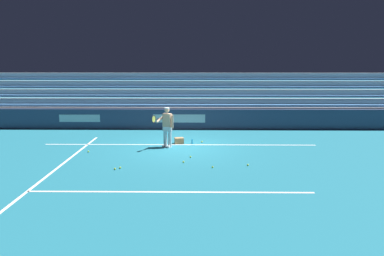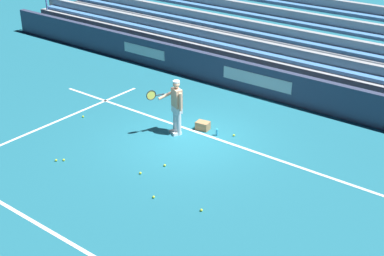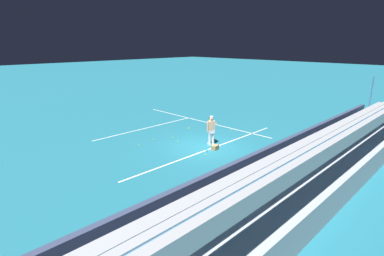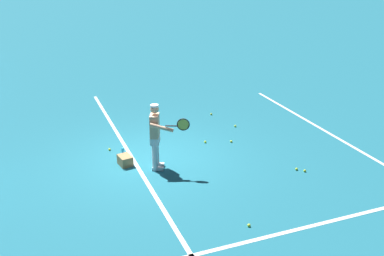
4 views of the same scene
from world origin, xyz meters
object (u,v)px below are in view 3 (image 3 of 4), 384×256
object	(u,v)px
tennis_ball_near_player	(173,138)
tennis_ball_on_baseline	(231,130)
tennis_ball_by_box	(189,129)
tennis_ball_stray_back	(189,128)
tennis_ball_far_left	(178,141)
tennis_ball_toward_net	(153,139)
ball_box_cardboard	(215,147)
tennis_ball_midcourt	(205,155)
tennis_ball_far_right	(139,145)
tennis_player	(211,130)
water_bottle	(207,150)

from	to	relation	value
tennis_ball_near_player	tennis_ball_on_baseline	xyz separation A→B (m)	(3.94, -1.51, 0.00)
tennis_ball_by_box	tennis_ball_stray_back	distance (m)	0.21
tennis_ball_on_baseline	tennis_ball_far_left	distance (m)	4.25
tennis_ball_near_player	tennis_ball_on_baseline	bearing A→B (deg)	-20.97
tennis_ball_far_left	tennis_ball_toward_net	xyz separation A→B (m)	(-0.80, 1.36, 0.00)
ball_box_cardboard	tennis_ball_toward_net	size ratio (longest dim) A/B	6.06
tennis_ball_midcourt	tennis_ball_toward_net	distance (m)	4.05
tennis_ball_on_baseline	tennis_ball_toward_net	size ratio (longest dim) A/B	1.00
tennis_ball_on_baseline	tennis_ball_far_right	world-z (taller)	same
tennis_player	tennis_ball_far_right	distance (m)	4.30
tennis_ball_near_player	tennis_player	bearing A→B (deg)	-72.20
tennis_ball_far_right	tennis_ball_far_left	bearing A→B (deg)	-27.71
tennis_ball_toward_net	tennis_ball_far_left	bearing A→B (deg)	-59.52
tennis_ball_near_player	tennis_ball_by_box	size ratio (longest dim) A/B	1.00
ball_box_cardboard	tennis_ball_on_baseline	xyz separation A→B (m)	(3.62, 1.68, -0.10)
tennis_ball_by_box	water_bottle	distance (m)	4.60
tennis_ball_stray_back	tennis_ball_midcourt	distance (m)	5.28
tennis_ball_near_player	tennis_ball_far_right	world-z (taller)	same
tennis_ball_far_left	tennis_ball_by_box	bearing A→B (deg)	31.75
tennis_ball_near_player	water_bottle	xyz separation A→B (m)	(-0.28, -3.11, 0.08)
tennis_ball_far_right	tennis_player	bearing A→B (deg)	-42.59
tennis_ball_near_player	water_bottle	bearing A→B (deg)	-95.10
tennis_ball_on_baseline	tennis_ball_toward_net	distance (m)	5.42
tennis_ball_on_baseline	tennis_ball_near_player	bearing A→B (deg)	159.03
tennis_ball_on_baseline	water_bottle	world-z (taller)	water_bottle
tennis_ball_by_box	tennis_ball_far_left	xyz separation A→B (m)	(-2.41, -1.49, 0.00)
ball_box_cardboard	tennis_player	bearing A→B (deg)	55.65
tennis_ball_far_right	tennis_ball_toward_net	xyz separation A→B (m)	(1.27, 0.27, 0.00)
tennis_ball_far_left	tennis_ball_far_right	world-z (taller)	same
tennis_ball_midcourt	tennis_ball_toward_net	xyz separation A→B (m)	(-0.32, 4.04, 0.00)
tennis_ball_far_left	water_bottle	size ratio (longest dim) A/B	0.30
ball_box_cardboard	water_bottle	bearing A→B (deg)	172.63
tennis_player	ball_box_cardboard	size ratio (longest dim) A/B	4.29
tennis_ball_toward_net	tennis_ball_stray_back	bearing A→B (deg)	4.69
ball_box_cardboard	tennis_ball_far_right	world-z (taller)	ball_box_cardboard
tennis_ball_far_left	water_bottle	xyz separation A→B (m)	(-0.04, -2.40, 0.08)
tennis_ball_stray_back	tennis_ball_midcourt	bearing A→B (deg)	-125.17
tennis_ball_far_left	water_bottle	distance (m)	2.40
tennis_ball_far_right	water_bottle	size ratio (longest dim) A/B	0.30
ball_box_cardboard	tennis_ball_midcourt	bearing A→B (deg)	-168.86
tennis_player	water_bottle	world-z (taller)	tennis_player
tennis_player	tennis_ball_stray_back	distance (m)	3.83
ball_box_cardboard	tennis_ball_midcourt	xyz separation A→B (m)	(-1.03, -0.20, -0.10)
tennis_ball_stray_back	water_bottle	bearing A→B (deg)	-122.80
tennis_ball_stray_back	water_bottle	size ratio (longest dim) A/B	0.30
tennis_ball_on_baseline	tennis_ball_midcourt	distance (m)	5.02
tennis_ball_far_left	tennis_ball_toward_net	size ratio (longest dim) A/B	1.00
tennis_ball_midcourt	tennis_ball_on_baseline	bearing A→B (deg)	22.03
tennis_ball_on_baseline	tennis_ball_by_box	xyz separation A→B (m)	(-1.77, 2.29, 0.00)
tennis_ball_near_player	tennis_ball_by_box	bearing A→B (deg)	19.77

